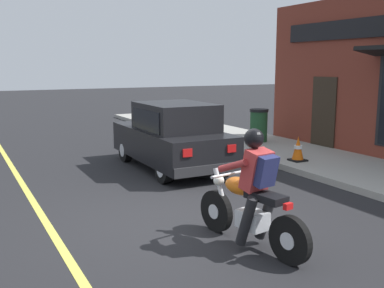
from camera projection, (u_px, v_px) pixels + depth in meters
name	position (u px, v px, depth m)	size (l,w,h in m)	color
ground_plane	(172.00, 219.00, 7.16)	(80.00, 80.00, 0.00)	black
sidewalk_curb	(292.00, 154.00, 12.09)	(2.60, 22.00, 0.14)	#9E9B93
lane_stripe	(25.00, 188.00, 8.93)	(0.12, 19.80, 0.01)	#D1C64C
motorcycle_with_rider	(252.00, 198.00, 5.97)	(0.67, 2.01, 1.62)	black
car_hatchback	(172.00, 137.00, 10.53)	(1.68, 3.80, 1.57)	black
traffic_cone	(298.00, 149.00, 10.81)	(0.36, 0.36, 0.60)	black
trash_bin	(259.00, 125.00, 13.56)	(0.56, 0.56, 0.98)	#23512D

